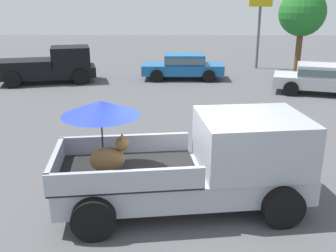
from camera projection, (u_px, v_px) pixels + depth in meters
ground_plane at (182, 205)px, 8.04m from camera, size 80.00×80.00×0.00m
pickup_truck_main at (201, 161)px, 7.77m from camera, size 5.25×2.79×2.31m
pickup_truck_red at (51, 65)px, 19.69m from camera, size 5.10×3.11×1.80m
parked_sedan_near at (183, 65)px, 20.55m from camera, size 4.31×2.00×1.33m
parked_sedan_far at (322, 78)px, 17.29m from camera, size 4.62×2.91×1.33m
motel_sign at (260, 14)px, 23.05m from camera, size 1.40×0.16×4.58m
tree_by_lot at (302, 13)px, 20.00m from camera, size 2.43×2.43×4.66m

